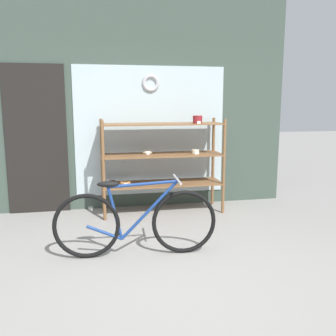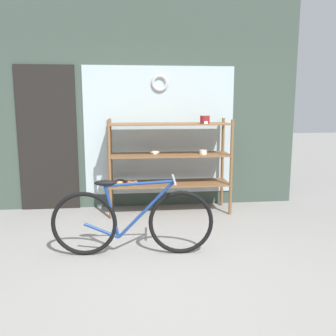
# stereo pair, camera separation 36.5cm
# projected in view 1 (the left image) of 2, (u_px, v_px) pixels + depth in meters

# --- Properties ---
(ground_plane) EXTENTS (30.00, 30.00, 0.00)m
(ground_plane) POSITION_uv_depth(u_px,v_px,m) (173.00, 279.00, 3.38)
(ground_plane) COLOR gray
(storefront_facade) EXTENTS (4.60, 0.13, 3.48)m
(storefront_facade) POSITION_uv_depth(u_px,v_px,m) (134.00, 94.00, 5.49)
(storefront_facade) COLOR #3D4C42
(storefront_facade) RESTS_ON ground_plane
(display_case) EXTENTS (1.72, 0.52, 1.39)m
(display_case) POSITION_uv_depth(u_px,v_px,m) (162.00, 156.00, 5.32)
(display_case) COLOR brown
(display_case) RESTS_ON ground_plane
(bicycle) EXTENTS (1.68, 0.46, 0.81)m
(bicycle) POSITION_uv_depth(u_px,v_px,m) (135.00, 222.00, 3.85)
(bicycle) COLOR black
(bicycle) RESTS_ON ground_plane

